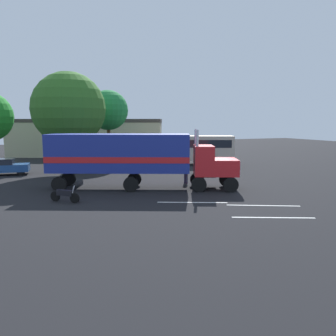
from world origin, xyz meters
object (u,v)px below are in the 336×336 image
parked_bus (186,147)px  motorcycle (65,195)px  person_bystander (186,172)px  semi_truck (134,156)px  tree_center (69,109)px  tree_right (108,110)px  parked_car (4,167)px

parked_bus → motorcycle: size_ratio=6.72×
person_bystander → parked_bus: size_ratio=0.15×
semi_truck → motorcycle: (-5.32, -2.48, -2.04)m
person_bystander → tree_center: tree_center is taller
tree_center → person_bystander: bearing=-49.5°
parked_bus → tree_center: (-13.44, -1.50, 4.22)m
semi_truck → motorcycle: semi_truck is taller
semi_truck → tree_right: (1.74, 16.18, 3.86)m
tree_right → person_bystander: bearing=-79.4°
parked_car → tree_right: (11.31, 5.04, 5.57)m
motorcycle → tree_center: size_ratio=0.17×
person_bystander → motorcycle: person_bystander is taller
semi_truck → parked_bus: semi_truck is taller
tree_center → parked_bus: bearing=6.4°
parked_car → motorcycle: parked_car is taller
person_bystander → tree_right: size_ratio=0.19×
semi_truck → parked_bus: 15.35m
parked_car → tree_center: size_ratio=0.46×
person_bystander → motorcycle: (-9.98, -3.12, -0.41)m
person_bystander → parked_car: bearing=143.6°
parked_bus → parked_car: size_ratio=2.42×
parked_bus → parked_car: (-19.53, -0.52, -1.26)m
parked_car → motorcycle: (4.25, -13.61, -0.33)m
person_bystander → parked_bus: 12.29m
tree_center → motorcycle: bearing=-98.3°
tree_center → semi_truck: bearing=-71.1°
semi_truck → tree_center: (-3.47, 10.16, 3.76)m
semi_truck → person_bystander: 4.98m
parked_bus → motorcycle: parked_bus is taller
semi_truck → parked_car: semi_truck is taller
person_bystander → parked_car: (-14.23, 10.50, -0.09)m
motorcycle → tree_center: 14.03m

